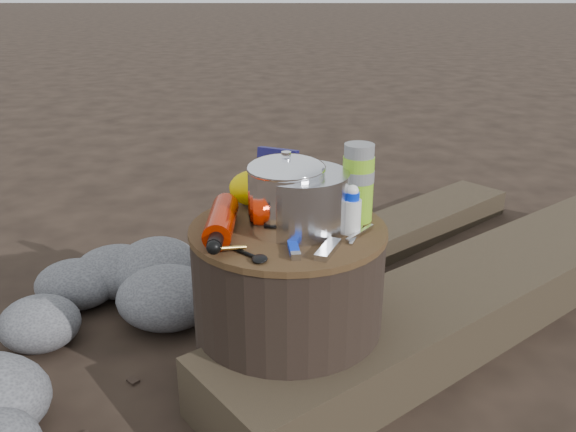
{
  "coord_description": "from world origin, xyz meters",
  "views": [
    {
      "loc": [
        0.01,
        -1.36,
        1.02
      ],
      "look_at": [
        0.0,
        0.0,
        0.48
      ],
      "focal_mm": 37.12,
      "sensor_mm": 36.0,
      "label": 1
    }
  ],
  "objects_px": {
    "log_main": "(486,290)",
    "fuel_bottle": "(221,221)",
    "thermos": "(358,183)",
    "travel_mug": "(325,186)",
    "stump": "(288,306)",
    "camping_pot": "(286,193)"
  },
  "relations": [
    {
      "from": "stump",
      "to": "travel_mug",
      "type": "distance_m",
      "value": 0.33
    },
    {
      "from": "thermos",
      "to": "travel_mug",
      "type": "relative_size",
      "value": 1.77
    },
    {
      "from": "camping_pot",
      "to": "travel_mug",
      "type": "bearing_deg",
      "value": 58.0
    },
    {
      "from": "stump",
      "to": "thermos",
      "type": "relative_size",
      "value": 2.49
    },
    {
      "from": "log_main",
      "to": "fuel_bottle",
      "type": "height_order",
      "value": "fuel_bottle"
    },
    {
      "from": "log_main",
      "to": "fuel_bottle",
      "type": "bearing_deg",
      "value": -102.59
    },
    {
      "from": "fuel_bottle",
      "to": "stump",
      "type": "bearing_deg",
      "value": 15.18
    },
    {
      "from": "stump",
      "to": "thermos",
      "type": "distance_m",
      "value": 0.37
    },
    {
      "from": "camping_pot",
      "to": "thermos",
      "type": "bearing_deg",
      "value": 19.07
    },
    {
      "from": "camping_pot",
      "to": "travel_mug",
      "type": "relative_size",
      "value": 1.67
    },
    {
      "from": "thermos",
      "to": "log_main",
      "type": "bearing_deg",
      "value": 32.49
    },
    {
      "from": "camping_pot",
      "to": "travel_mug",
      "type": "xyz_separation_m",
      "value": [
        0.1,
        0.16,
        -0.04
      ]
    },
    {
      "from": "stump",
      "to": "log_main",
      "type": "bearing_deg",
      "value": 28.44
    },
    {
      "from": "fuel_bottle",
      "to": "camping_pot",
      "type": "bearing_deg",
      "value": 11.61
    },
    {
      "from": "stump",
      "to": "travel_mug",
      "type": "relative_size",
      "value": 4.41
    },
    {
      "from": "thermos",
      "to": "stump",
      "type": "bearing_deg",
      "value": -163.9
    },
    {
      "from": "thermos",
      "to": "travel_mug",
      "type": "xyz_separation_m",
      "value": [
        -0.08,
        0.1,
        -0.04
      ]
    },
    {
      "from": "fuel_bottle",
      "to": "travel_mug",
      "type": "distance_m",
      "value": 0.32
    },
    {
      "from": "fuel_bottle",
      "to": "travel_mug",
      "type": "height_order",
      "value": "travel_mug"
    },
    {
      "from": "camping_pot",
      "to": "log_main",
      "type": "bearing_deg",
      "value": 29.07
    },
    {
      "from": "log_main",
      "to": "fuel_bottle",
      "type": "distance_m",
      "value": 0.97
    },
    {
      "from": "stump",
      "to": "log_main",
      "type": "distance_m",
      "value": 0.74
    }
  ]
}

